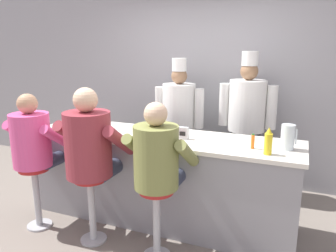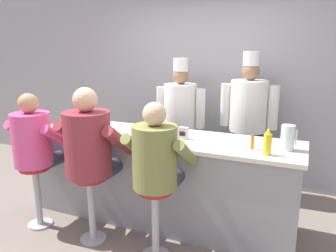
# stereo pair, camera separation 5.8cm
# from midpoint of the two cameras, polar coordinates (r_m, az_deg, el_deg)

# --- Properties ---
(ground_plane) EXTENTS (20.00, 20.00, 0.00)m
(ground_plane) POSITION_cam_midpoint_polar(r_m,az_deg,el_deg) (3.55, -4.15, -18.40)
(ground_plane) COLOR slate
(wall_back) EXTENTS (10.00, 0.06, 2.70)m
(wall_back) POSITION_cam_midpoint_polar(r_m,az_deg,el_deg) (4.70, 5.36, 7.11)
(wall_back) COLOR #99999E
(wall_back) RESTS_ON ground_plane
(diner_counter) EXTENTS (2.89, 0.74, 0.97)m
(diner_counter) POSITION_cam_midpoint_polar(r_m,az_deg,el_deg) (3.62, -1.64, -9.03)
(diner_counter) COLOR gray
(diner_counter) RESTS_ON ground_plane
(ketchup_bottle_red) EXTENTS (0.06, 0.06, 0.23)m
(ketchup_bottle_red) POSITION_cam_midpoint_polar(r_m,az_deg,el_deg) (3.12, -0.98, -1.31)
(ketchup_bottle_red) COLOR red
(ketchup_bottle_red) RESTS_ON diner_counter
(mustard_bottle_yellow) EXTENTS (0.07, 0.07, 0.24)m
(mustard_bottle_yellow) POSITION_cam_midpoint_polar(r_m,az_deg,el_deg) (2.95, 16.53, -2.67)
(mustard_bottle_yellow) COLOR yellow
(mustard_bottle_yellow) RESTS_ON diner_counter
(hot_sauce_bottle_orange) EXTENTS (0.03, 0.03, 0.14)m
(hot_sauce_bottle_orange) POSITION_cam_midpoint_polar(r_m,az_deg,el_deg) (3.10, 14.02, -2.64)
(hot_sauce_bottle_orange) COLOR orange
(hot_sauce_bottle_orange) RESTS_ON diner_counter
(water_pitcher_clear) EXTENTS (0.14, 0.12, 0.23)m
(water_pitcher_clear) POSITION_cam_midpoint_polar(r_m,az_deg,el_deg) (3.15, 19.64, -1.83)
(water_pitcher_clear) COLOR silver
(water_pitcher_clear) RESTS_ON diner_counter
(breakfast_plate) EXTENTS (0.28, 0.28, 0.05)m
(breakfast_plate) POSITION_cam_midpoint_polar(r_m,az_deg,el_deg) (3.34, -2.32, -2.01)
(breakfast_plate) COLOR white
(breakfast_plate) RESTS_ON diner_counter
(cereal_bowl) EXTENTS (0.14, 0.14, 0.05)m
(cereal_bowl) POSITION_cam_midpoint_polar(r_m,az_deg,el_deg) (3.48, -5.51, -1.17)
(cereal_bowl) COLOR white
(cereal_bowl) RESTS_ON diner_counter
(coffee_mug_blue) EXTENTS (0.14, 0.09, 0.10)m
(coffee_mug_blue) POSITION_cam_midpoint_polar(r_m,az_deg,el_deg) (3.90, -17.54, 0.16)
(coffee_mug_blue) COLOR #4C7AB2
(coffee_mug_blue) RESTS_ON diner_counter
(napkin_dispenser_chrome) EXTENTS (0.10, 0.06, 0.12)m
(napkin_dispenser_chrome) POSITION_cam_midpoint_polar(r_m,az_deg,el_deg) (3.33, 2.20, -1.23)
(napkin_dispenser_chrome) COLOR silver
(napkin_dispenser_chrome) RESTS_ON diner_counter
(diner_seated_pink) EXTENTS (0.59, 0.58, 1.44)m
(diner_seated_pink) POSITION_cam_midpoint_polar(r_m,az_deg,el_deg) (3.63, -22.74, -2.82)
(diner_seated_pink) COLOR #B2B5BA
(diner_seated_pink) RESTS_ON ground_plane
(diner_seated_maroon) EXTENTS (0.66, 0.65, 1.53)m
(diner_seated_maroon) POSITION_cam_midpoint_polar(r_m,az_deg,el_deg) (3.18, -13.82, -3.60)
(diner_seated_maroon) COLOR #B2B5BA
(diner_seated_maroon) RESTS_ON ground_plane
(diner_seated_olive) EXTENTS (0.59, 0.58, 1.44)m
(diner_seated_olive) POSITION_cam_midpoint_polar(r_m,az_deg,el_deg) (2.85, -2.39, -6.07)
(diner_seated_olive) COLOR #B2B5BA
(diner_seated_olive) RESTS_ON ground_plane
(cook_in_whites_near) EXTENTS (0.68, 0.44, 1.74)m
(cook_in_whites_near) POSITION_cam_midpoint_polar(r_m,az_deg,el_deg) (4.37, 1.52, 1.43)
(cook_in_whites_near) COLOR #232328
(cook_in_whites_near) RESTS_ON ground_plane
(cook_in_whites_far) EXTENTS (0.71, 0.46, 1.83)m
(cook_in_whites_far) POSITION_cam_midpoint_polar(r_m,az_deg,el_deg) (4.24, 13.14, 1.38)
(cook_in_whites_far) COLOR #232328
(cook_in_whites_far) RESTS_ON ground_plane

